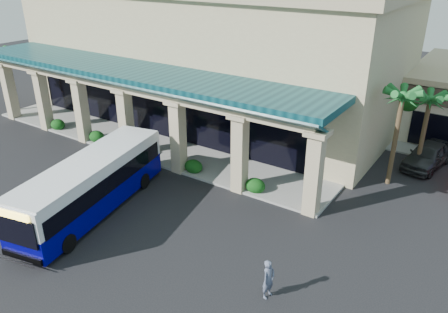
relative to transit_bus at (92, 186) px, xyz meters
The scene contains 10 objects.
ground 4.20m from the transit_bus, 14.76° to the left, with size 110.00×110.00×0.00m, color black.
main_building 18.00m from the transit_bus, 103.89° to the left, with size 30.80×14.80×11.35m, color #C1B389, non-canonical shape.
arcade 8.96m from the transit_bus, 118.32° to the left, with size 30.00×6.20×5.70m, color #093138, non-canonical shape.
palm_0 17.28m from the transit_bus, 44.30° to the left, with size 2.40×2.40×6.60m, color #185B24, non-canonical shape.
palm_1 20.09m from the transit_bus, 48.44° to the left, with size 2.40×2.40×5.80m, color #185B24, non-canonical shape.
palm_2 20.21m from the transit_bus, 158.15° to the left, with size 2.40×2.40×6.20m, color #185B24, non-canonical shape.
broadleaf_tree 22.99m from the transit_bus, 60.54° to the left, with size 2.60×2.60×4.81m, color #0E3E0F, non-canonical shape.
transit_bus is the anchor object (origin of this frame).
pedestrian 10.96m from the transit_bus, ahead, with size 0.63×0.41×1.72m, color slate.
car_silver 20.92m from the transit_bus, 48.99° to the left, with size 1.93×4.81×1.64m, color #2B2C2E.
Camera 1 is at (13.32, -13.94, 12.54)m, focal length 35.00 mm.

